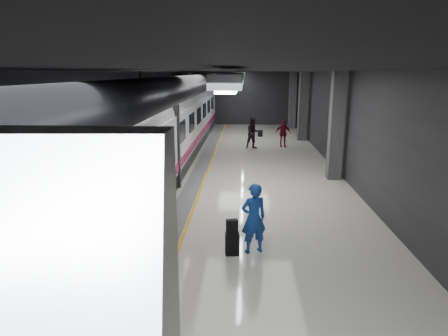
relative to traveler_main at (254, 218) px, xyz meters
name	(u,v)px	position (x,y,z in m)	size (l,w,h in m)	color
ground	(225,190)	(-0.98, 5.41, -0.91)	(40.00, 40.00, 0.00)	silver
platform_hall	(219,96)	(-1.27, 6.36, 2.63)	(10.02, 40.02, 4.51)	black
train	(140,137)	(-4.23, 5.40, 1.16)	(3.05, 38.00, 4.05)	black
traveler_main	(254,218)	(0.00, 0.00, 0.00)	(0.66, 0.43, 1.81)	blue
suitcase_main	(232,244)	(-0.52, -0.18, -0.62)	(0.35, 0.22, 0.56)	black
shoulder_bag	(232,227)	(-0.53, -0.20, -0.16)	(0.28, 0.15, 0.37)	black
traveler_far_a	(253,133)	(0.25, 14.15, 0.03)	(0.91, 0.71, 1.87)	black
traveler_far_b	(283,133)	(2.08, 14.86, -0.07)	(0.98, 0.41, 1.67)	maroon
suitcase_far	(260,133)	(0.86, 18.70, -0.68)	(0.31, 0.20, 0.46)	black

